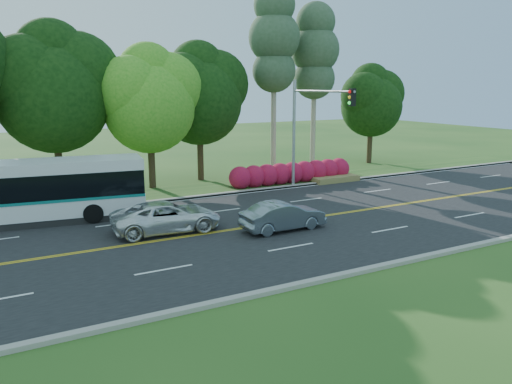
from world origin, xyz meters
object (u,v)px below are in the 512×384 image
sedan (283,216)px  traffic_signal (311,118)px  transit_bus (19,194)px  suv (167,217)px

sedan → traffic_signal: bearing=-43.0°
transit_bus → sedan: transit_bus is taller
transit_bus → sedan: size_ratio=2.93×
traffic_signal → suv: bearing=-158.7°
sedan → suv: bearing=63.5°
traffic_signal → suv: traffic_signal is taller
traffic_signal → sedan: size_ratio=1.73×
transit_bus → sedan: (10.67, -6.96, -0.84)m
traffic_signal → transit_bus: size_ratio=0.59×
traffic_signal → sedan: (-5.95, -6.56, -3.99)m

